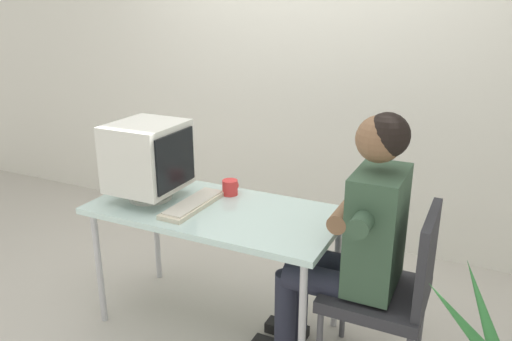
% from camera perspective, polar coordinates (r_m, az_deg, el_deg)
% --- Properties ---
extents(ground_plane, '(12.00, 12.00, 0.00)m').
position_cam_1_polar(ground_plane, '(3.06, -4.32, -16.86)').
color(ground_plane, '#B2ADA3').
extents(wall_back, '(8.00, 0.10, 3.00)m').
position_cam_1_polar(wall_back, '(3.68, 10.65, 14.13)').
color(wall_back, silver).
rests_on(wall_back, ground_plane).
extents(desk, '(1.35, 0.66, 0.72)m').
position_cam_1_polar(desk, '(2.72, -4.67, -5.37)').
color(desk, '#B7B7BC').
rests_on(desk, ground_plane).
extents(crt_monitor, '(0.37, 0.39, 0.43)m').
position_cam_1_polar(crt_monitor, '(2.80, -12.19, 1.52)').
color(crt_monitor, silver).
rests_on(crt_monitor, desk).
extents(keyboard, '(0.15, 0.46, 0.03)m').
position_cam_1_polar(keyboard, '(2.73, -7.17, -3.82)').
color(keyboard, beige).
rests_on(keyboard, desk).
extents(office_chair, '(0.47, 0.47, 0.91)m').
position_cam_1_polar(office_chair, '(2.49, 15.17, -12.57)').
color(office_chair, '#4C4C51').
rests_on(office_chair, ground_plane).
extents(person_seated, '(0.70, 0.57, 1.33)m').
position_cam_1_polar(person_seated, '(2.42, 11.19, -7.24)').
color(person_seated, '#334C38').
rests_on(person_seated, ground_plane).
extents(desk_mug, '(0.09, 0.10, 0.09)m').
position_cam_1_polar(desk_mug, '(2.87, -2.95, -1.92)').
color(desk_mug, red).
rests_on(desk_mug, desk).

